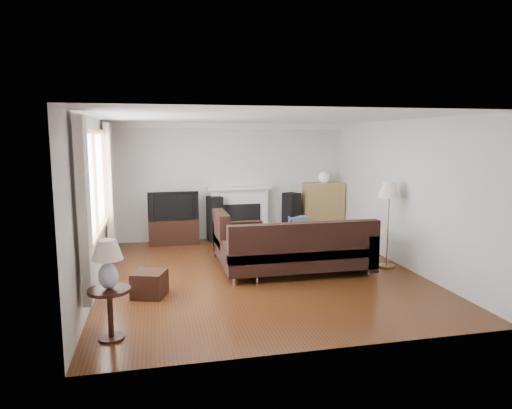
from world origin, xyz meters
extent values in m
cube|color=#4C2510|center=(0.00, 0.00, 0.00)|extent=(5.10, 5.60, 0.04)
cube|color=white|center=(0.00, 0.00, 2.50)|extent=(5.10, 5.60, 0.04)
cube|color=silver|center=(0.00, 2.75, 1.25)|extent=(5.00, 0.04, 2.50)
cube|color=silver|center=(0.00, -2.75, 1.25)|extent=(5.00, 0.04, 2.50)
cube|color=silver|center=(-2.50, 0.00, 1.25)|extent=(0.04, 5.50, 2.50)
cube|color=silver|center=(2.50, 0.00, 1.25)|extent=(0.04, 5.50, 2.50)
cube|color=olive|center=(-2.45, -0.20, 1.55)|extent=(0.12, 2.74, 1.54)
cube|color=beige|center=(-2.40, -1.72, 1.40)|extent=(0.10, 0.35, 2.10)
cube|color=beige|center=(-2.40, 1.32, 1.40)|extent=(0.10, 0.35, 2.10)
cube|color=white|center=(0.15, 2.64, 0.57)|extent=(1.40, 0.26, 1.15)
cube|color=black|center=(-1.27, 2.49, 0.26)|extent=(1.02, 0.46, 0.51)
imported|color=black|center=(-1.27, 2.49, 0.81)|extent=(1.03, 0.13, 0.59)
cube|color=black|center=(-0.40, 2.53, 0.48)|extent=(0.34, 0.38, 0.96)
cube|color=black|center=(1.29, 2.51, 0.50)|extent=(0.39, 0.41, 0.99)
cube|color=#9F8249|center=(2.03, 2.51, 0.60)|extent=(0.87, 0.41, 1.20)
sphere|color=white|center=(2.03, 2.51, 1.32)|extent=(0.24, 0.24, 0.24)
cube|color=black|center=(0.61, -0.10, 0.42)|extent=(2.63, 1.92, 0.85)
cube|color=#A37B4E|center=(0.90, 1.25, 0.21)|extent=(1.07, 0.59, 0.42)
cube|color=black|center=(-1.75, -0.69, 0.18)|extent=(0.54, 0.54, 0.36)
cube|color=#A26C38|center=(2.22, -0.06, 0.74)|extent=(0.46, 0.46, 1.48)
cube|color=black|center=(-2.15, -1.99, 0.29)|extent=(0.46, 0.46, 0.58)
cube|color=silver|center=(-2.15, -1.99, 0.84)|extent=(0.33, 0.33, 0.53)
camera|label=1|loc=(-1.63, -6.99, 2.21)|focal=32.00mm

